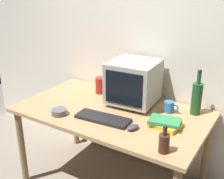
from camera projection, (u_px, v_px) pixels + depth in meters
back_wall at (142, 37)px, 2.53m from camera, size 4.00×0.08×2.50m
desk at (112, 119)px, 2.36m from camera, size 1.52×0.87×0.74m
crt_monitor at (134, 82)px, 2.38m from camera, size 0.40×0.41×0.37m
keyboard at (103, 118)px, 2.17m from camera, size 0.43×0.18×0.02m
computer_mouse at (133, 127)px, 2.03m from camera, size 0.09×0.11×0.04m
bottle_tall at (197, 97)px, 2.22m from camera, size 0.08×0.08×0.37m
bottle_short at (164, 142)px, 1.75m from camera, size 0.07×0.07×0.19m
book_stack at (165, 123)px, 2.06m from camera, size 0.25×0.20×0.06m
mug at (169, 107)px, 2.28m from camera, size 0.12×0.08×0.09m
cd_spindle at (59, 112)px, 2.25m from camera, size 0.12×0.12×0.04m
metal_canister at (100, 85)px, 2.64m from camera, size 0.09×0.09×0.15m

